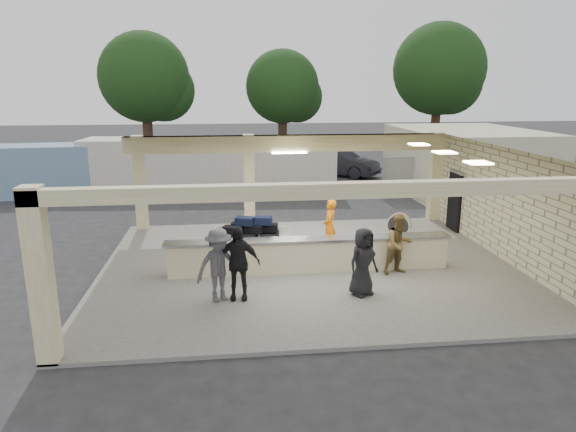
{
  "coord_description": "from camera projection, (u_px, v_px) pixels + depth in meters",
  "views": [
    {
      "loc": [
        -2.22,
        -14.3,
        5.3
      ],
      "look_at": [
        -0.46,
        1.0,
        1.37
      ],
      "focal_mm": 32.0,
      "sensor_mm": 36.0,
      "label": 1
    }
  ],
  "objects": [
    {
      "name": "car_white_a",
      "position": [
        442.0,
        171.0,
        28.53
      ],
      "size": [
        5.08,
        2.95,
        1.37
      ],
      "primitive_type": "imported",
      "rotation": [
        0.0,
        0.0,
        1.72
      ],
      "color": "silver",
      "rests_on": "ground"
    },
    {
      "name": "pavilion",
      "position": [
        311.0,
        219.0,
        15.65
      ],
      "size": [
        12.01,
        10.0,
        3.55
      ],
      "color": "#615F5A",
      "rests_on": "ground"
    },
    {
      "name": "fence",
      "position": [
        503.0,
        175.0,
        24.94
      ],
      "size": [
        12.06,
        0.06,
        2.03
      ],
      "color": "gray",
      "rests_on": "ground"
    },
    {
      "name": "passenger_d",
      "position": [
        363.0,
        262.0,
        12.93
      ],
      "size": [
        0.93,
        0.72,
        1.76
      ],
      "primitive_type": "imported",
      "rotation": [
        0.0,
        0.0,
        0.49
      ],
      "color": "black",
      "rests_on": "pavilion"
    },
    {
      "name": "luggage_cart",
      "position": [
        249.0,
        237.0,
        15.65
      ],
      "size": [
        2.49,
        1.8,
        1.33
      ],
      "rotation": [
        0.0,
        0.0,
        -0.18
      ],
      "color": "silver",
      "rests_on": "pavilion"
    },
    {
      "name": "car_white_b",
      "position": [
        462.0,
        168.0,
        28.77
      ],
      "size": [
        5.0,
        2.08,
        1.55
      ],
      "primitive_type": "imported",
      "rotation": [
        0.0,
        0.0,
        1.62
      ],
      "color": "silver",
      "rests_on": "ground"
    },
    {
      "name": "baggage_counter",
      "position": [
        310.0,
        255.0,
        14.69
      ],
      "size": [
        8.2,
        0.58,
        0.98
      ],
      "color": "beige",
      "rests_on": "pavilion"
    },
    {
      "name": "passenger_a",
      "position": [
        399.0,
        244.0,
        14.39
      ],
      "size": [
        0.92,
        0.57,
        1.75
      ],
      "primitive_type": "imported",
      "rotation": [
        0.0,
        0.0,
        0.25
      ],
      "color": "olive",
      "rests_on": "pavilion"
    },
    {
      "name": "baggage_handler",
      "position": [
        330.0,
        226.0,
        16.24
      ],
      "size": [
        0.48,
        0.69,
        1.72
      ],
      "primitive_type": "imported",
      "rotation": [
        0.0,
        0.0,
        4.47
      ],
      "color": "orange",
      "rests_on": "pavilion"
    },
    {
      "name": "adjacent_building",
      "position": [
        465.0,
        162.0,
        25.6
      ],
      "size": [
        6.0,
        8.0,
        3.2
      ],
      "primitive_type": "cube",
      "color": "beige",
      "rests_on": "ground"
    },
    {
      "name": "passenger_c",
      "position": [
        219.0,
        265.0,
        12.55
      ],
      "size": [
        1.26,
        0.89,
        1.85
      ],
      "primitive_type": "imported",
      "rotation": [
        0.0,
        0.0,
        0.44
      ],
      "color": "#4C4B50",
      "rests_on": "pavilion"
    },
    {
      "name": "passenger_b",
      "position": [
        238.0,
        263.0,
        12.66
      ],
      "size": [
        1.14,
        0.51,
        1.89
      ],
      "primitive_type": "imported",
      "rotation": [
        0.0,
        0.0,
        -0.1
      ],
      "color": "black",
      "rests_on": "pavilion"
    },
    {
      "name": "container_blue",
      "position": [
        76.0,
        169.0,
        25.5
      ],
      "size": [
        9.7,
        3.16,
        2.48
      ],
      "primitive_type": "cube",
      "rotation": [
        0.0,
        0.0,
        0.09
      ],
      "color": "#7196B4",
      "rests_on": "ground"
    },
    {
      "name": "tree_left",
      "position": [
        149.0,
        81.0,
        36.34
      ],
      "size": [
        6.6,
        6.3,
        9.0
      ],
      "color": "#382619",
      "rests_on": "ground"
    },
    {
      "name": "ground",
      "position": [
        307.0,
        268.0,
        15.32
      ],
      "size": [
        120.0,
        120.0,
        0.0
      ],
      "primitive_type": "plane",
      "color": "#242426",
      "rests_on": "ground"
    },
    {
      "name": "car_dark",
      "position": [
        339.0,
        163.0,
        30.77
      ],
      "size": [
        4.74,
        4.24,
        1.58
      ],
      "primitive_type": "imported",
      "rotation": [
        0.0,
        0.0,
        0.9
      ],
      "color": "black",
      "rests_on": "ground"
    },
    {
      "name": "tree_mid",
      "position": [
        286.0,
        90.0,
        39.53
      ],
      "size": [
        6.0,
        5.6,
        8.0
      ],
      "color": "#382619",
      "rests_on": "ground"
    },
    {
      "name": "tree_right",
      "position": [
        442.0,
        73.0,
        39.59
      ],
      "size": [
        7.2,
        7.0,
        10.0
      ],
      "color": "#382619",
      "rests_on": "ground"
    },
    {
      "name": "container_white",
      "position": [
        211.0,
        165.0,
        25.94
      ],
      "size": [
        12.7,
        3.53,
        2.72
      ],
      "primitive_type": "cube",
      "rotation": [
        0.0,
        0.0,
        -0.08
      ],
      "color": "silver",
      "rests_on": "ground"
    },
    {
      "name": "drum_fan",
      "position": [
        399.0,
        225.0,
        17.81
      ],
      "size": [
        0.83,
        0.67,
        0.91
      ],
      "rotation": [
        0.0,
        0.0,
        -0.57
      ],
      "color": "silver",
      "rests_on": "pavilion"
    }
  ]
}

